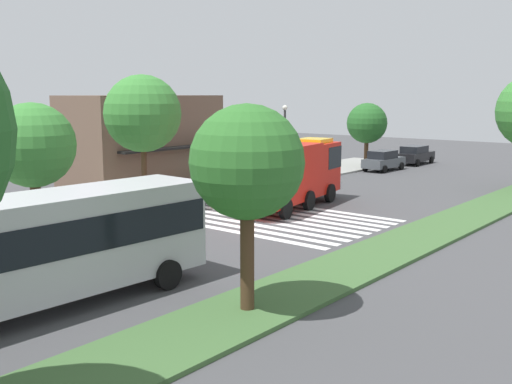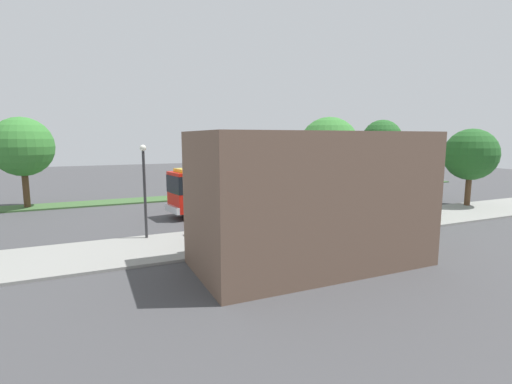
% 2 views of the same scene
% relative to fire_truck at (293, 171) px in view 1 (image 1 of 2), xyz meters
% --- Properties ---
extents(ground_plane, '(120.00, 120.00, 0.00)m').
position_rel_fire_truck_xyz_m(ground_plane, '(-5.04, -1.18, -2.08)').
color(ground_plane, '#424244').
extents(sidewalk, '(60.00, 5.46, 0.14)m').
position_rel_fire_truck_xyz_m(sidewalk, '(-5.04, 7.76, -2.01)').
color(sidewalk, gray).
rests_on(sidewalk, ground_plane).
extents(median_strip, '(60.00, 3.00, 0.14)m').
position_rel_fire_truck_xyz_m(median_strip, '(-5.04, -8.88, -2.01)').
color(median_strip, '#3D6033').
rests_on(median_strip, ground_plane).
extents(crosswalk, '(7.65, 11.17, 0.01)m').
position_rel_fire_truck_xyz_m(crosswalk, '(-3.23, -1.18, -2.08)').
color(crosswalk, silver).
rests_on(crosswalk, ground_plane).
extents(fire_truck, '(9.48, 3.88, 3.75)m').
position_rel_fire_truck_xyz_m(fire_truck, '(0.00, 0.00, 0.00)').
color(fire_truck, red).
rests_on(fire_truck, ground_plane).
extents(parked_car_west, '(4.46, 2.09, 1.71)m').
position_rel_fire_truck_xyz_m(parked_car_west, '(18.36, 3.83, -1.20)').
color(parked_car_west, '#474C51').
rests_on(parked_car_west, ground_plane).
extents(parked_car_mid, '(4.77, 2.18, 1.71)m').
position_rel_fire_truck_xyz_m(parked_car_mid, '(24.49, 3.83, -1.20)').
color(parked_car_mid, black).
rests_on(parked_car_mid, ground_plane).
extents(transit_bus, '(11.64, 3.27, 3.45)m').
position_rel_fire_truck_xyz_m(transit_bus, '(-18.54, -3.97, -0.03)').
color(transit_bus, '#B2B2B7').
rests_on(transit_bus, ground_plane).
extents(bus_stop_shelter, '(3.50, 1.40, 2.46)m').
position_rel_fire_truck_xyz_m(bus_stop_shelter, '(1.88, 6.61, -0.20)').
color(bus_stop_shelter, '#4C4C51').
rests_on(bus_stop_shelter, sidewalk).
extents(bench_near_shelter, '(1.60, 0.50, 0.90)m').
position_rel_fire_truck_xyz_m(bench_near_shelter, '(-2.12, 6.59, -1.49)').
color(bench_near_shelter, '#2D472D').
rests_on(bench_near_shelter, sidewalk).
extents(street_lamp, '(0.36, 0.36, 5.48)m').
position_rel_fire_truck_xyz_m(street_lamp, '(6.80, 5.63, 1.34)').
color(street_lamp, '#2D2D30').
rests_on(street_lamp, sidewalk).
extents(storefront_building, '(10.90, 6.25, 6.30)m').
position_rel_fire_truck_xyz_m(storefront_building, '(0.24, 13.20, 1.07)').
color(storefront_building, brown).
rests_on(storefront_building, ground_plane).
extents(sidewalk_tree_west, '(3.98, 3.98, 5.89)m').
position_rel_fire_truck_xyz_m(sidewalk_tree_west, '(-12.42, 6.03, 1.93)').
color(sidewalk_tree_west, '#47301E').
rests_on(sidewalk_tree_west, sidewalk).
extents(sidewalk_tree_center, '(4.24, 4.24, 7.32)m').
position_rel_fire_truck_xyz_m(sidewalk_tree_center, '(-5.76, 6.03, 3.24)').
color(sidewalk_tree_center, '#47301E').
rests_on(sidewalk_tree_center, sidewalk).
extents(sidewalk_tree_far_east, '(3.49, 3.49, 5.50)m').
position_rel_fire_truck_xyz_m(sidewalk_tree_far_east, '(19.34, 6.03, 1.79)').
color(sidewalk_tree_far_east, '#47301E').
rests_on(sidewalk_tree_far_east, sidewalk).
extents(median_tree_west, '(3.31, 3.31, 6.00)m').
position_rel_fire_truck_xyz_m(median_tree_west, '(-14.58, -8.88, 2.37)').
color(median_tree_west, '#47301E').
rests_on(median_tree_west, median_strip).
extents(fire_hydrant, '(0.28, 0.28, 0.70)m').
position_rel_fire_truck_xyz_m(fire_hydrant, '(-11.10, 5.53, -1.59)').
color(fire_hydrant, gold).
rests_on(fire_hydrant, sidewalk).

